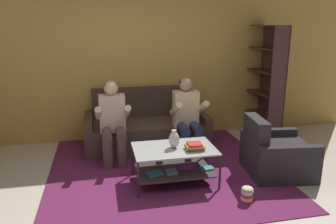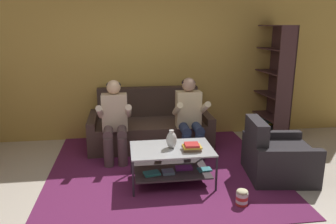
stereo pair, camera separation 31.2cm
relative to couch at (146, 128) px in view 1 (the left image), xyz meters
The scene contains 12 objects.
ground 1.98m from the couch, 93.02° to the right, with size 16.80×16.80×0.00m, color beige.
back_partition 1.26m from the couch, 101.62° to the left, with size 8.40×0.12×2.90m, color gold.
couch is the anchor object (origin of this frame).
person_seated_left 0.88m from the couch, 135.19° to the right, with size 0.50×0.58×1.20m.
person_seated_right 0.88m from the couch, 44.77° to the right, with size 0.50×0.58×1.21m.
coffee_table 1.46m from the couch, 83.85° to the right, with size 1.04×0.67×0.47m.
area_rug 0.91m from the couch, 84.84° to the right, with size 3.11×3.39×0.01m.
vase 1.47m from the couch, 83.87° to the right, with size 0.13×0.13×0.24m.
book_stack 1.62m from the couch, 75.95° to the right, with size 0.24×0.19×0.09m.
bookshelf 2.26m from the couch, ahead, with size 0.37×1.12×1.98m.
armchair 2.15m from the couch, 43.01° to the right, with size 0.92×0.92×0.80m.
popcorn_tub 2.30m from the couch, 67.92° to the right, with size 0.14×0.14×0.20m.
Camera 1 is at (-0.64, -3.29, 1.99)m, focal length 35.00 mm.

